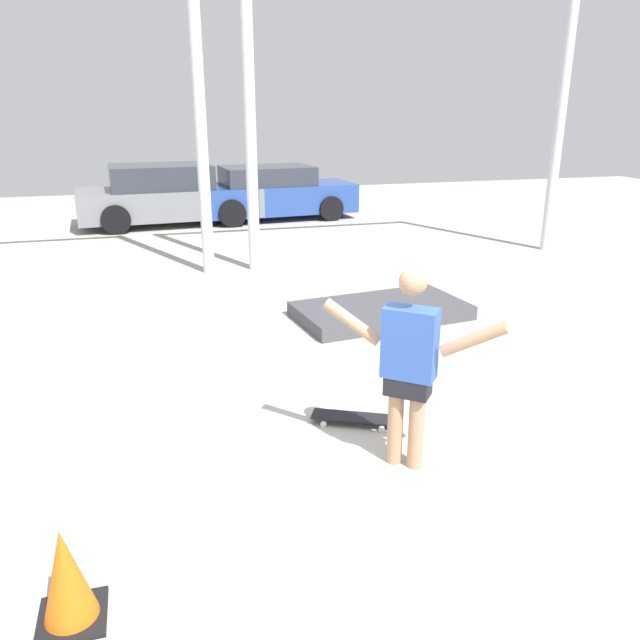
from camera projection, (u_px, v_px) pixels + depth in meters
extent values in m
plane|color=#B2ADA3|center=(346.00, 460.00, 5.22)|extent=(36.00, 36.00, 0.00)
cylinder|color=tan|center=(396.00, 419.00, 5.08)|extent=(0.13, 0.13, 0.79)
cylinder|color=tan|center=(417.00, 423.00, 5.01)|extent=(0.13, 0.13, 0.79)
cube|color=black|center=(408.00, 384.00, 4.94)|extent=(0.40, 0.38, 0.17)
cube|color=#3359B2|center=(410.00, 343.00, 4.82)|extent=(0.45, 0.42, 0.57)
sphere|color=tan|center=(413.00, 282.00, 4.66)|extent=(0.22, 0.22, 0.22)
cylinder|color=tan|center=(352.00, 322.00, 4.97)|extent=(0.45, 0.39, 0.34)
cylinder|color=tan|center=(474.00, 339.00, 4.60)|extent=(0.45, 0.39, 0.34)
cube|color=black|center=(354.00, 417.00, 5.80)|extent=(0.80, 0.53, 0.01)
cylinder|color=silver|center=(383.00, 418.00, 5.87)|extent=(0.06, 0.05, 0.05)
cylinder|color=silver|center=(381.00, 429.00, 5.66)|extent=(0.06, 0.05, 0.05)
cylinder|color=silver|center=(327.00, 413.00, 5.96)|extent=(0.06, 0.05, 0.05)
cylinder|color=silver|center=(324.00, 424.00, 5.75)|extent=(0.06, 0.05, 0.05)
cube|color=#47474C|center=(381.00, 311.00, 8.71)|extent=(2.47, 1.55, 0.19)
cylinder|color=silver|center=(200.00, 109.00, 10.22)|extent=(0.20, 0.20, 5.51)
cylinder|color=silver|center=(250.00, 109.00, 10.43)|extent=(0.20, 0.20, 5.51)
cylinder|color=silver|center=(561.00, 109.00, 11.99)|extent=(0.20, 0.20, 5.51)
cube|color=slate|center=(170.00, 203.00, 15.46)|extent=(4.46, 2.11, 0.70)
cube|color=#2D333D|center=(161.00, 177.00, 15.20)|extent=(2.50, 1.84, 0.57)
cylinder|color=black|center=(218.00, 203.00, 16.75)|extent=(0.68, 0.26, 0.67)
cylinder|color=black|center=(232.00, 213.00, 15.15)|extent=(0.68, 0.26, 0.67)
cylinder|color=black|center=(113.00, 208.00, 15.90)|extent=(0.68, 0.26, 0.67)
cylinder|color=black|center=(116.00, 220.00, 14.30)|extent=(0.68, 0.26, 0.67)
cube|color=#284793|center=(274.00, 198.00, 16.23)|extent=(4.24, 1.98, 0.71)
cube|color=#2D333D|center=(267.00, 175.00, 15.98)|extent=(2.38, 1.70, 0.46)
cylinder|color=black|center=(310.00, 200.00, 17.43)|extent=(0.64, 0.27, 0.63)
cylinder|color=black|center=(331.00, 208.00, 15.99)|extent=(0.64, 0.27, 0.63)
cylinder|color=black|center=(219.00, 205.00, 16.60)|extent=(0.64, 0.27, 0.63)
cylinder|color=black|center=(233.00, 214.00, 15.16)|extent=(0.64, 0.27, 0.63)
cube|color=black|center=(73.00, 617.00, 3.60)|extent=(0.38, 0.38, 0.03)
cone|color=orange|center=(66.00, 574.00, 3.50)|extent=(0.31, 0.31, 0.58)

